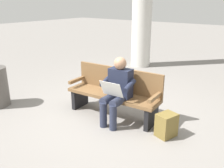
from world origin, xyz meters
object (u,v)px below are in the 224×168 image
at_px(bench_near, 115,92).
at_px(support_pillar, 142,3).
at_px(backpack, 166,125).
at_px(person_seated, 117,89).

distance_m(bench_near, support_pillar, 4.16).
distance_m(backpack, support_pillar, 4.90).
bearing_deg(bench_near, backpack, 169.02).
xyz_separation_m(bench_near, support_pillar, (1.56, -3.53, 1.56)).
height_order(bench_near, person_seated, person_seated).
bearing_deg(person_seated, bench_near, -49.02).
distance_m(bench_near, backpack, 1.18).
relative_size(bench_near, backpack, 4.73).
relative_size(person_seated, support_pillar, 0.29).
height_order(person_seated, backpack, person_seated).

